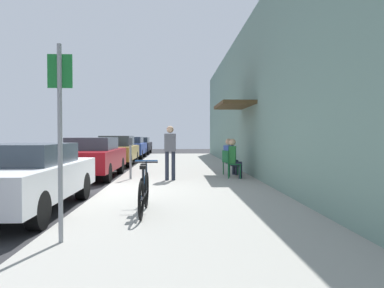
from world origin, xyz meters
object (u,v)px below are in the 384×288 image
parked_car_2 (117,150)px  cafe_chair_1 (229,161)px  street_sign (60,127)px  cafe_chair_0 (232,163)px  bicycle_1 (144,190)px  seated_patron_0 (234,157)px  seated_patron_1 (230,155)px  parked_car_3 (131,147)px  bicycle_0 (144,194)px  parked_car_1 (92,157)px  pedestrian_standing (170,148)px  parked_car_4 (139,145)px  parking_meter (130,155)px  parked_car_0 (24,176)px

parked_car_2 → cafe_chair_1: 7.53m
street_sign → cafe_chair_0: (3.36, 6.86, -1.02)m
bicycle_1 → seated_patron_0: bearing=62.2°
parked_car_2 → seated_patron_1: bearing=-49.3°
parked_car_3 → bicycle_1: 17.02m
bicycle_0 → seated_patron_1: size_ratio=1.33×
parked_car_1 → pedestrian_standing: bearing=-32.1°
parked_car_4 → parking_meter: parking_meter is taller
parked_car_2 → parking_meter: 6.92m
seated_patron_0 → cafe_chair_1: bearing=93.6°
parked_car_0 → cafe_chair_0: parked_car_0 is taller
parked_car_2 → pedestrian_standing: bearing=-68.2°
parked_car_3 → parking_meter: size_ratio=3.33×
seated_patron_1 → street_sign: bearing=-113.8°
parked_car_1 → bicycle_1: parked_car_1 is taller
parked_car_0 → parking_meter: size_ratio=3.33×
parked_car_0 → parked_car_3: bearing=90.0°
parked_car_0 → cafe_chair_0: 6.56m
parked_car_1 → cafe_chair_1: parked_car_1 is taller
cafe_chair_1 → seated_patron_0: bearing=-86.4°
bicycle_0 → seated_patron_1: 6.57m
cafe_chair_0 → cafe_chair_1: (0.00, 0.88, 0.00)m
parked_car_0 → cafe_chair_1: size_ratio=5.06×
cafe_chair_1 → cafe_chair_0: bearing=-90.2°
parked_car_3 → cafe_chair_1: parked_car_3 is taller
parking_meter → pedestrian_standing: size_ratio=0.78×
seated_patron_1 → pedestrian_standing: size_ratio=0.76×
parked_car_4 → cafe_chair_1: parked_car_4 is taller
seated_patron_0 → parked_car_0: bearing=-138.3°
bicycle_0 → bicycle_1: bearing=93.6°
cafe_chair_0 → seated_patron_1: bearing=86.2°
parked_car_0 → bicycle_0: 2.57m
parked_car_0 → parked_car_1: parked_car_1 is taller
parked_car_0 → bicycle_0: bearing=-17.8°
bicycle_0 → parked_car_4: bearing=96.1°
street_sign → bicycle_1: 2.56m
cafe_chair_1 → parked_car_3: bearing=113.5°
parked_car_3 → pedestrian_standing: 12.85m
bicycle_0 → seated_patron_0: 5.74m
parked_car_2 → street_sign: (1.50, -13.49, 0.87)m
pedestrian_standing → parked_car_1: bearing=147.9°
parked_car_1 → cafe_chair_0: bearing=-15.2°
parked_car_4 → cafe_chair_0: (4.86, -17.54, -0.09)m
parked_car_4 → parked_car_0: bearing=-90.0°
parked_car_0 → bicycle_1: (2.41, -0.37, -0.24)m
street_sign → cafe_chair_0: bearing=63.9°
parked_car_1 → bicycle_1: 6.55m
seated_patron_1 → pedestrian_standing: 2.51m
parked_car_2 → parked_car_4: size_ratio=1.00×
parked_car_4 → parked_car_3: bearing=-90.0°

